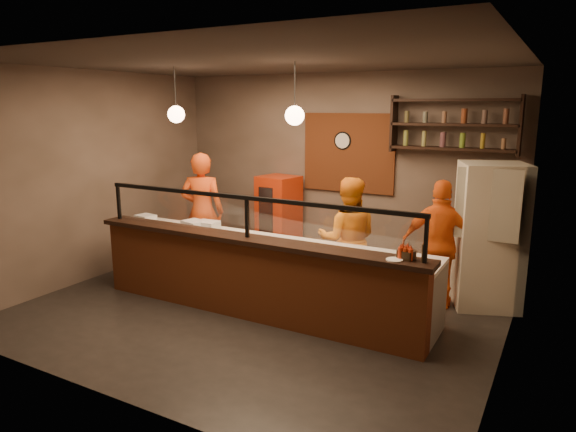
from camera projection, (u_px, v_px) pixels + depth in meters
The scene contains 29 objects.
floor at pixel (261, 308), 6.90m from camera, with size 6.00×6.00×0.00m, color black.
ceiling at pixel (258, 61), 6.22m from camera, with size 6.00×6.00×0.00m, color #3B342E.
wall_back at pixel (338, 170), 8.70m from camera, with size 6.00×6.00×0.00m, color #715E53.
wall_left at pixel (96, 176), 7.98m from camera, with size 5.00×5.00×0.00m, color #715E53.
wall_right at pixel (513, 215), 5.14m from camera, with size 5.00×5.00×0.00m, color #715E53.
wall_front at pixel (106, 233), 4.42m from camera, with size 6.00×6.00×0.00m, color #715E53.
brick_patch at pixel (348, 153), 8.52m from camera, with size 1.60×0.04×1.30m, color brown.
service_counter at pixel (248, 280), 6.54m from camera, with size 4.60×0.25×1.00m, color brown.
counter_ledge at pixel (247, 239), 6.43m from camera, with size 4.70×0.37×0.06m, color black.
worktop_cabinet at pixel (268, 274), 6.98m from camera, with size 4.60×0.75×0.85m, color gray.
worktop at pixel (268, 242), 6.89m from camera, with size 4.60×0.75×0.05m, color white.
sneeze_guard at pixel (247, 213), 6.35m from camera, with size 4.50×0.05×0.52m.
wall_shelving at pixel (454, 125), 7.48m from camera, with size 1.84×0.28×0.85m.
wall_clock at pixel (343, 141), 8.51m from camera, with size 0.30×0.30×0.04m, color black.
pendant_left at pixel (176, 114), 7.24m from camera, with size 0.24×0.24×0.77m.
pendant_right at pixel (295, 115), 6.34m from camera, with size 0.24×0.24×0.77m.
cook_left at pixel (202, 212), 8.38m from camera, with size 0.71×0.46×1.94m, color #E74B15.
cook_mid at pixel (348, 239), 7.07m from camera, with size 0.84×0.66×1.73m, color orange.
cook_right at pixel (441, 245), 6.81m from camera, with size 1.01×0.42×1.73m, color orange.
fridge at pixel (489, 236), 6.83m from camera, with size 0.81×0.76×1.95m, color beige.
red_cooler at pixel (279, 218), 9.04m from camera, with size 0.63×0.58×1.47m, color #B72A0C.
pizza_dough at pixel (236, 235), 7.14m from camera, with size 0.53×0.53×0.01m, color white.
prep_tub_a at pixel (194, 226), 7.36m from camera, with size 0.32×0.25×0.16m, color white.
prep_tub_b at pixel (207, 226), 7.35m from camera, with size 0.31×0.24×0.15m, color white.
prep_tub_c at pixel (146, 219), 7.83m from camera, with size 0.28×0.22×0.14m, color white.
rolling_pin at pixel (204, 227), 7.53m from camera, with size 0.06×0.06×0.36m, color gold.
condiment_caddy at pixel (406, 255), 5.50m from camera, with size 0.17×0.13×0.09m, color black.
pepper_mill at pixel (424, 254), 5.37m from camera, with size 0.04×0.04×0.19m, color black.
small_plate at pixel (394, 260), 5.46m from camera, with size 0.18×0.18×0.01m, color white.
Camera 1 is at (3.45, -5.50, 2.68)m, focal length 32.00 mm.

